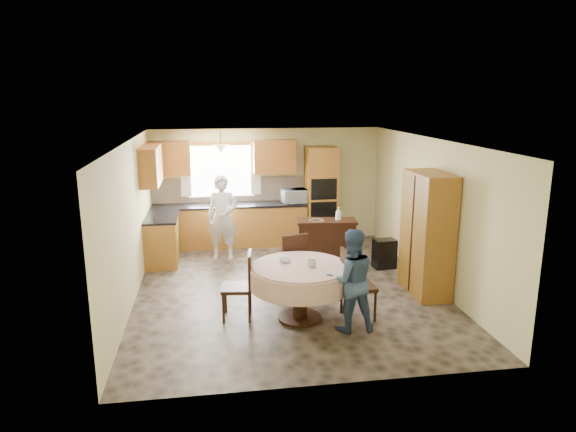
# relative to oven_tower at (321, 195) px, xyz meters

# --- Properties ---
(floor) EXTENTS (5.00, 6.00, 0.01)m
(floor) POSITION_rel_oven_tower_xyz_m (-1.15, -2.69, -1.06)
(floor) COLOR brown
(floor) RESTS_ON ground
(ceiling) EXTENTS (5.00, 6.00, 0.01)m
(ceiling) POSITION_rel_oven_tower_xyz_m (-1.15, -2.69, 1.44)
(ceiling) COLOR white
(ceiling) RESTS_ON wall_back
(wall_back) EXTENTS (5.00, 0.02, 2.50)m
(wall_back) POSITION_rel_oven_tower_xyz_m (-1.15, 0.31, 0.19)
(wall_back) COLOR #CFC485
(wall_back) RESTS_ON floor
(wall_front) EXTENTS (5.00, 0.02, 2.50)m
(wall_front) POSITION_rel_oven_tower_xyz_m (-1.15, -5.69, 0.19)
(wall_front) COLOR #CFC485
(wall_front) RESTS_ON floor
(wall_left) EXTENTS (0.02, 6.00, 2.50)m
(wall_left) POSITION_rel_oven_tower_xyz_m (-3.65, -2.69, 0.19)
(wall_left) COLOR #CFC485
(wall_left) RESTS_ON floor
(wall_right) EXTENTS (0.02, 6.00, 2.50)m
(wall_right) POSITION_rel_oven_tower_xyz_m (1.35, -2.69, 0.19)
(wall_right) COLOR #CFC485
(wall_right) RESTS_ON floor
(window) EXTENTS (1.40, 0.03, 1.10)m
(window) POSITION_rel_oven_tower_xyz_m (-2.15, 0.29, 0.54)
(window) COLOR white
(window) RESTS_ON wall_back
(curtain_left) EXTENTS (0.22, 0.02, 1.15)m
(curtain_left) POSITION_rel_oven_tower_xyz_m (-2.90, 0.24, 0.59)
(curtain_left) COLOR white
(curtain_left) RESTS_ON wall_back
(curtain_right) EXTENTS (0.22, 0.02, 1.15)m
(curtain_right) POSITION_rel_oven_tower_xyz_m (-1.40, 0.24, 0.59)
(curtain_right) COLOR white
(curtain_right) RESTS_ON wall_back
(base_cab_back) EXTENTS (3.30, 0.60, 0.88)m
(base_cab_back) POSITION_rel_oven_tower_xyz_m (-2.00, 0.01, -0.62)
(base_cab_back) COLOR #CD8536
(base_cab_back) RESTS_ON floor
(counter_back) EXTENTS (3.30, 0.64, 0.04)m
(counter_back) POSITION_rel_oven_tower_xyz_m (-2.00, 0.01, -0.16)
(counter_back) COLOR black
(counter_back) RESTS_ON base_cab_back
(base_cab_left) EXTENTS (0.60, 1.20, 0.88)m
(base_cab_left) POSITION_rel_oven_tower_xyz_m (-3.35, -0.89, -0.62)
(base_cab_left) COLOR #CD8536
(base_cab_left) RESTS_ON floor
(counter_left) EXTENTS (0.64, 1.20, 0.04)m
(counter_left) POSITION_rel_oven_tower_xyz_m (-3.35, -0.89, -0.16)
(counter_left) COLOR black
(counter_left) RESTS_ON base_cab_left
(backsplash) EXTENTS (3.30, 0.02, 0.55)m
(backsplash) POSITION_rel_oven_tower_xyz_m (-2.00, 0.30, 0.12)
(backsplash) COLOR beige
(backsplash) RESTS_ON wall_back
(wall_cab_left) EXTENTS (0.85, 0.33, 0.72)m
(wall_cab_left) POSITION_rel_oven_tower_xyz_m (-3.20, 0.15, 0.85)
(wall_cab_left) COLOR #B16D2C
(wall_cab_left) RESTS_ON wall_back
(wall_cab_right) EXTENTS (0.90, 0.33, 0.72)m
(wall_cab_right) POSITION_rel_oven_tower_xyz_m (-1.00, 0.15, 0.85)
(wall_cab_right) COLOR #B16D2C
(wall_cab_right) RESTS_ON wall_back
(wall_cab_side) EXTENTS (0.33, 1.20, 0.72)m
(wall_cab_side) POSITION_rel_oven_tower_xyz_m (-3.48, -0.89, 0.85)
(wall_cab_side) COLOR #B16D2C
(wall_cab_side) RESTS_ON wall_left
(oven_tower) EXTENTS (0.66, 0.62, 2.12)m
(oven_tower) POSITION_rel_oven_tower_xyz_m (0.00, 0.00, 0.00)
(oven_tower) COLOR #CD8536
(oven_tower) RESTS_ON floor
(oven_upper) EXTENTS (0.56, 0.01, 0.45)m
(oven_upper) POSITION_rel_oven_tower_xyz_m (0.00, -0.31, 0.19)
(oven_upper) COLOR black
(oven_upper) RESTS_ON oven_tower
(oven_lower) EXTENTS (0.56, 0.01, 0.45)m
(oven_lower) POSITION_rel_oven_tower_xyz_m (0.00, -0.31, -0.31)
(oven_lower) COLOR black
(oven_lower) RESTS_ON oven_tower
(pendant) EXTENTS (0.36, 0.36, 0.18)m
(pendant) POSITION_rel_oven_tower_xyz_m (-2.15, -0.19, 1.06)
(pendant) COLOR beige
(pendant) RESTS_ON ceiling
(sideboard) EXTENTS (1.19, 0.59, 0.82)m
(sideboard) POSITION_rel_oven_tower_xyz_m (-0.21, -1.48, -0.65)
(sideboard) COLOR #341B0E
(sideboard) RESTS_ON floor
(space_heater) EXTENTS (0.43, 0.33, 0.55)m
(space_heater) POSITION_rel_oven_tower_xyz_m (0.83, -1.91, -0.78)
(space_heater) COLOR black
(space_heater) RESTS_ON floor
(cupboard) EXTENTS (0.53, 1.05, 2.01)m
(cupboard) POSITION_rel_oven_tower_xyz_m (1.07, -3.20, -0.05)
(cupboard) COLOR #CD8536
(cupboard) RESTS_ON floor
(dining_table) EXTENTS (1.45, 1.45, 0.83)m
(dining_table) POSITION_rel_oven_tower_xyz_m (-1.15, -3.92, -0.41)
(dining_table) COLOR #341B0E
(dining_table) RESTS_ON floor
(chair_left) EXTENTS (0.48, 0.48, 1.00)m
(chair_left) POSITION_rel_oven_tower_xyz_m (-1.98, -3.74, -0.51)
(chair_left) COLOR #341B0E
(chair_left) RESTS_ON floor
(chair_back) EXTENTS (0.56, 0.56, 1.06)m
(chair_back) POSITION_rel_oven_tower_xyz_m (-1.12, -3.01, -0.47)
(chair_back) COLOR #341B0E
(chair_back) RESTS_ON floor
(chair_right) EXTENTS (0.47, 0.47, 1.04)m
(chair_right) POSITION_rel_oven_tower_xyz_m (-0.39, -3.99, -0.49)
(chair_right) COLOR #341B0E
(chair_right) RESTS_ON floor
(framed_picture) EXTENTS (0.06, 0.56, 0.47)m
(framed_picture) POSITION_rel_oven_tower_xyz_m (1.32, -2.43, 0.50)
(framed_picture) COLOR gold
(framed_picture) RESTS_ON wall_right
(microwave) EXTENTS (0.58, 0.44, 0.30)m
(microwave) POSITION_rel_oven_tower_xyz_m (-0.60, -0.04, 0.01)
(microwave) COLOR silver
(microwave) RESTS_ON counter_back
(person_sink) EXTENTS (0.67, 0.49, 1.68)m
(person_sink) POSITION_rel_oven_tower_xyz_m (-2.17, -0.87, -0.22)
(person_sink) COLOR silver
(person_sink) RESTS_ON floor
(person_dining) EXTENTS (0.72, 0.57, 1.46)m
(person_dining) POSITION_rel_oven_tower_xyz_m (-0.53, -4.36, -0.33)
(person_dining) COLOR #38507B
(person_dining) RESTS_ON floor
(bowl_sideboard) EXTENTS (0.31, 0.31, 0.06)m
(bowl_sideboard) POSITION_rel_oven_tower_xyz_m (-0.41, -1.48, -0.21)
(bowl_sideboard) COLOR #B2B2B2
(bowl_sideboard) RESTS_ON sideboard
(bottle_sideboard) EXTENTS (0.14, 0.14, 0.30)m
(bottle_sideboard) POSITION_rel_oven_tower_xyz_m (0.02, -1.48, -0.09)
(bottle_sideboard) COLOR silver
(bottle_sideboard) RESTS_ON sideboard
(cup_table) EXTENTS (0.17, 0.17, 0.10)m
(cup_table) POSITION_rel_oven_tower_xyz_m (-1.00, -4.00, -0.18)
(cup_table) COLOR #B2B2B2
(cup_table) RESTS_ON dining_table
(bowl_table) EXTENTS (0.22, 0.22, 0.05)m
(bowl_table) POSITION_rel_oven_tower_xyz_m (-1.35, -3.74, -0.21)
(bowl_table) COLOR #B2B2B2
(bowl_table) RESTS_ON dining_table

